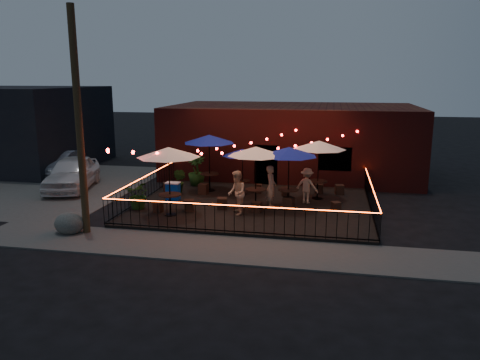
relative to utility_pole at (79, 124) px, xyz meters
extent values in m
plane|color=black|center=(5.40, 2.60, -4.00)|extent=(110.00, 110.00, 0.00)
cube|color=black|center=(5.40, 4.60, -3.92)|extent=(10.00, 8.00, 0.15)
cube|color=#45433F|center=(5.40, -0.65, -3.98)|extent=(18.00, 2.50, 0.05)
cube|color=#45433F|center=(-6.60, 6.60, -3.99)|extent=(11.00, 12.00, 0.02)
cube|color=#3D1210|center=(6.40, 12.60, -2.00)|extent=(14.00, 8.00, 4.00)
cube|color=black|center=(5.40, 8.72, -2.90)|extent=(1.20, 0.24, 2.20)
cube|color=black|center=(8.90, 8.72, -2.40)|extent=(1.60, 0.24, 1.20)
cylinder|color=#362916|center=(0.00, 0.00, 0.00)|extent=(0.26, 0.26, 8.00)
cube|color=black|center=(5.40, 0.60, -3.77)|extent=(10.00, 0.04, 0.04)
cube|color=black|center=(5.40, 0.60, -2.85)|extent=(10.00, 0.04, 0.04)
cube|color=#E93F10|center=(5.40, 0.60, -2.82)|extent=(10.00, 0.03, 0.02)
cube|color=black|center=(0.40, 4.60, -3.77)|extent=(0.04, 8.00, 0.04)
cube|color=black|center=(0.40, 4.60, -2.85)|extent=(0.04, 8.00, 0.04)
cube|color=#E93F10|center=(0.40, 4.60, -2.82)|extent=(0.03, 8.00, 0.02)
cube|color=black|center=(10.40, 4.60, -3.77)|extent=(0.04, 8.00, 0.04)
cube|color=black|center=(10.40, 4.60, -2.85)|extent=(0.04, 8.00, 0.04)
cube|color=#E93F10|center=(10.40, 4.60, -2.82)|extent=(0.03, 8.00, 0.02)
cylinder|color=black|center=(2.40, 2.35, -3.83)|extent=(0.50, 0.50, 0.03)
cylinder|color=black|center=(2.40, 2.35, -3.43)|extent=(0.07, 0.07, 0.82)
cylinder|color=black|center=(2.40, 2.35, -3.01)|extent=(0.91, 0.91, 0.05)
cylinder|color=black|center=(2.40, 2.35, -2.48)|extent=(0.05, 0.05, 2.74)
cone|color=silver|center=(2.40, 2.35, -1.28)|extent=(3.11, 3.11, 0.40)
cylinder|color=black|center=(2.90, 6.69, -3.83)|extent=(0.50, 0.50, 0.03)
cylinder|color=black|center=(2.90, 6.69, -3.43)|extent=(0.07, 0.07, 0.82)
cylinder|color=black|center=(2.90, 6.69, -3.01)|extent=(0.91, 0.91, 0.05)
cylinder|color=black|center=(2.90, 6.69, -2.49)|extent=(0.05, 0.05, 2.72)
cone|color=navy|center=(2.90, 6.69, -1.30)|extent=(2.68, 2.68, 0.40)
cylinder|color=black|center=(5.61, 4.06, -3.83)|extent=(0.48, 0.48, 0.03)
cylinder|color=black|center=(5.61, 4.06, -3.45)|extent=(0.07, 0.07, 0.78)
cylinder|color=black|center=(5.61, 4.06, -3.05)|extent=(0.87, 0.87, 0.04)
cylinder|color=black|center=(5.61, 4.06, -2.55)|extent=(0.05, 0.05, 2.61)
cone|color=silver|center=(5.61, 4.06, -1.40)|extent=(3.05, 3.05, 0.38)
cylinder|color=black|center=(4.62, 6.25, -3.84)|extent=(0.40, 0.40, 0.03)
cylinder|color=black|center=(4.62, 6.25, -3.52)|extent=(0.05, 0.05, 0.65)
cylinder|color=black|center=(4.62, 6.25, -3.19)|extent=(0.72, 0.72, 0.04)
cylinder|color=black|center=(4.62, 6.25, -2.77)|extent=(0.04, 0.04, 2.15)
cone|color=navy|center=(4.62, 6.25, -1.83)|extent=(2.51, 2.51, 0.31)
cylinder|color=black|center=(6.96, 4.30, -3.83)|extent=(0.48, 0.48, 0.03)
cylinder|color=black|center=(6.96, 4.30, -3.45)|extent=(0.06, 0.06, 0.78)
cylinder|color=black|center=(6.96, 4.30, -3.05)|extent=(0.86, 0.86, 0.04)
cylinder|color=black|center=(6.96, 4.30, -2.55)|extent=(0.05, 0.05, 2.59)
cone|color=navy|center=(6.96, 4.30, -1.42)|extent=(2.94, 2.94, 0.38)
cylinder|color=black|center=(8.14, 6.14, -3.83)|extent=(0.49, 0.49, 0.03)
cylinder|color=black|center=(8.14, 6.14, -3.44)|extent=(0.07, 0.07, 0.79)
cylinder|color=black|center=(8.14, 6.14, -3.03)|extent=(0.88, 0.88, 0.04)
cylinder|color=black|center=(8.14, 6.14, -2.53)|extent=(0.05, 0.05, 2.65)
cone|color=silver|center=(8.14, 6.14, -1.37)|extent=(2.49, 2.49, 0.39)
cube|color=black|center=(1.77, 2.64, -3.65)|extent=(0.37, 0.37, 0.40)
cube|color=black|center=(2.96, 3.07, -3.62)|extent=(0.49, 0.49, 0.47)
cube|color=black|center=(0.87, 6.19, -3.64)|extent=(0.48, 0.48, 0.43)
cube|color=black|center=(2.77, 5.97, -3.60)|extent=(0.44, 0.44, 0.49)
cube|color=black|center=(4.25, 3.62, -3.61)|extent=(0.46, 0.46, 0.48)
cube|color=black|center=(5.76, 3.39, -3.63)|extent=(0.42, 0.42, 0.43)
cube|color=black|center=(5.29, 6.75, -3.65)|extent=(0.37, 0.37, 0.40)
cube|color=black|center=(6.65, 6.39, -3.65)|extent=(0.42, 0.42, 0.41)
cube|color=black|center=(7.01, 4.14, -3.60)|extent=(0.52, 0.52, 0.51)
cube|color=black|center=(8.96, 4.17, -3.65)|extent=(0.44, 0.44, 0.40)
cube|color=black|center=(8.19, 7.17, -3.62)|extent=(0.40, 0.40, 0.45)
cube|color=black|center=(9.14, 7.14, -3.62)|extent=(0.45, 0.45, 0.46)
imported|color=#DFA48D|center=(6.24, 4.22, -2.94)|extent=(0.53, 0.72, 1.83)
imported|color=#CFAE85|center=(5.01, 2.96, -2.95)|extent=(0.92, 1.04, 1.80)
imported|color=tan|center=(7.69, 5.27, -3.06)|extent=(1.15, 0.89, 1.57)
imported|color=#10380C|center=(0.80, 2.97, -3.24)|extent=(1.11, 0.96, 1.22)
imported|color=#14360F|center=(1.63, 5.79, -3.24)|extent=(0.80, 0.71, 1.22)
imported|color=#11410D|center=(1.94, 7.70, -3.08)|extent=(1.04, 1.04, 1.55)
cube|color=#063BC1|center=(1.73, 4.61, -3.46)|extent=(0.60, 0.43, 0.78)
cube|color=silver|center=(1.73, 4.61, -3.05)|extent=(0.64, 0.47, 0.05)
ellipsoid|color=#3F3F3A|center=(-0.58, -0.17, -3.62)|extent=(0.99, 0.84, 0.77)
imported|color=silver|center=(-4.20, 6.25, -3.16)|extent=(3.15, 5.25, 1.67)
imported|color=gray|center=(-6.91, 9.51, -3.32)|extent=(1.99, 4.28, 1.36)
camera|label=1|loc=(8.66, -14.94, 1.59)|focal=35.00mm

